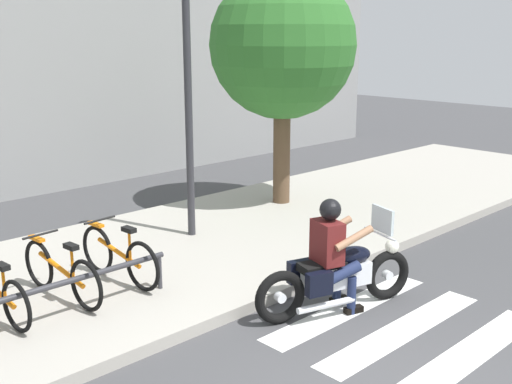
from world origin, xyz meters
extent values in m
cube|color=#A8A399|center=(0.00, 4.53, 0.07)|extent=(24.00, 4.40, 0.15)
cube|color=white|center=(1.37, 0.00, 0.00)|extent=(2.80, 0.40, 0.01)
cube|color=white|center=(1.37, 0.80, 0.00)|extent=(2.80, 0.40, 0.01)
cube|color=white|center=(1.37, 1.60, 0.00)|extent=(2.80, 0.40, 0.01)
torus|color=black|center=(1.96, 1.45, 0.33)|extent=(0.66, 0.31, 0.66)
cylinder|color=silver|center=(1.96, 1.45, 0.33)|extent=(0.14, 0.13, 0.12)
torus|color=black|center=(0.46, 1.92, 0.33)|extent=(0.66, 0.31, 0.66)
cylinder|color=silver|center=(0.46, 1.92, 0.33)|extent=(0.14, 0.13, 0.12)
cube|color=silver|center=(1.21, 1.68, 0.47)|extent=(0.91, 0.52, 0.28)
ellipsoid|color=black|center=(1.42, 1.62, 0.69)|extent=(0.58, 0.42, 0.22)
cube|color=black|center=(1.01, 1.75, 0.62)|extent=(0.62, 0.43, 0.10)
cube|color=black|center=(0.91, 2.01, 0.51)|extent=(0.34, 0.21, 0.28)
cube|color=black|center=(0.77, 1.59, 0.51)|extent=(0.34, 0.21, 0.28)
cylinder|color=silver|center=(1.81, 1.50, 0.91)|extent=(0.21, 0.60, 0.03)
sphere|color=white|center=(2.01, 1.43, 0.71)|extent=(0.18, 0.18, 0.18)
cube|color=silver|center=(1.84, 1.49, 1.09)|extent=(0.16, 0.39, 0.32)
cylinder|color=silver|center=(0.91, 1.59, 0.20)|extent=(0.77, 0.31, 0.08)
cube|color=#591919|center=(1.07, 1.73, 0.92)|extent=(0.37, 0.46, 0.52)
sphere|color=black|center=(1.10, 1.72, 1.32)|extent=(0.26, 0.26, 0.26)
cylinder|color=#9E7051|center=(1.35, 1.87, 1.00)|extent=(0.52, 0.24, 0.26)
cylinder|color=#9E7051|center=(1.22, 1.45, 1.00)|extent=(0.52, 0.24, 0.26)
cylinder|color=#1E284C|center=(1.26, 1.84, 0.56)|extent=(0.46, 0.27, 0.24)
cylinder|color=#1E284C|center=(1.37, 1.80, 0.24)|extent=(0.11, 0.11, 0.48)
cube|color=black|center=(1.41, 1.79, 0.04)|extent=(0.26, 0.17, 0.08)
cylinder|color=#1E284C|center=(1.16, 1.53, 0.56)|extent=(0.46, 0.27, 0.24)
cylinder|color=#1E284C|center=(1.28, 1.49, 0.24)|extent=(0.11, 0.11, 0.48)
cube|color=black|center=(1.32, 1.48, 0.04)|extent=(0.26, 0.17, 0.08)
torus|color=black|center=(-1.99, 3.53, 0.46)|extent=(0.10, 0.60, 0.60)
cylinder|color=orange|center=(-2.01, 3.77, 0.67)|extent=(0.04, 0.04, 0.37)
cube|color=black|center=(-2.01, 3.77, 0.86)|extent=(0.12, 0.21, 0.06)
torus|color=black|center=(-1.27, 4.54, 0.47)|extent=(0.11, 0.64, 0.64)
torus|color=black|center=(-1.18, 3.49, 0.47)|extent=(0.11, 0.64, 0.64)
cylinder|color=orange|center=(-1.22, 4.02, 0.54)|extent=(0.14, 0.94, 0.26)
cylinder|color=orange|center=(-1.20, 3.75, 0.70)|extent=(0.04, 0.04, 0.39)
cube|color=black|center=(-1.20, 3.75, 0.90)|extent=(0.12, 0.21, 0.06)
cylinder|color=black|center=(-1.26, 4.44, 0.90)|extent=(0.48, 0.07, 0.03)
cube|color=orange|center=(-1.27, 4.54, 0.82)|extent=(0.10, 0.29, 0.04)
torus|color=black|center=(-0.45, 4.50, 0.49)|extent=(0.11, 0.66, 0.66)
torus|color=black|center=(-0.37, 3.53, 0.49)|extent=(0.11, 0.66, 0.66)
cylinder|color=orange|center=(-0.41, 4.02, 0.55)|extent=(0.14, 0.87, 0.24)
cylinder|color=orange|center=(-0.39, 3.78, 0.72)|extent=(0.04, 0.04, 0.40)
cube|color=black|center=(-0.39, 3.78, 0.92)|extent=(0.12, 0.21, 0.06)
cylinder|color=black|center=(-0.45, 4.40, 0.92)|extent=(0.48, 0.07, 0.03)
cube|color=orange|center=(-0.45, 4.50, 0.84)|extent=(0.10, 0.29, 0.04)
cylinder|color=#333338|center=(-1.63, 3.47, 0.60)|extent=(3.03, 0.07, 0.07)
cylinder|color=#333338|center=(-0.16, 3.47, 0.38)|extent=(0.06, 0.06, 0.45)
cylinder|color=#2D2D33|center=(1.50, 4.93, 1.95)|extent=(0.12, 0.12, 3.90)
cylinder|color=brown|center=(4.01, 5.33, 1.09)|extent=(0.32, 0.32, 2.18)
sphere|color=#2D6B28|center=(4.01, 5.33, 3.13)|extent=(2.72, 2.72, 2.72)
camera|label=1|loc=(-4.39, -2.76, 3.34)|focal=43.45mm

